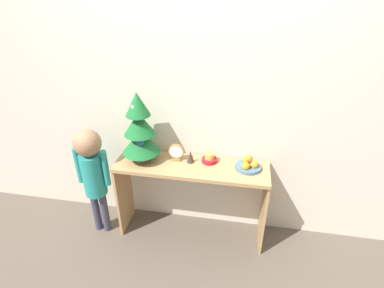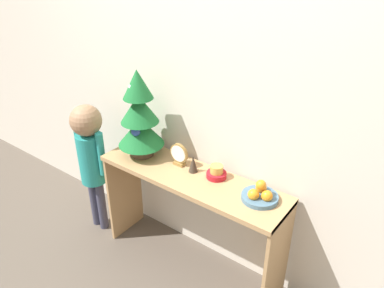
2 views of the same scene
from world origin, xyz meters
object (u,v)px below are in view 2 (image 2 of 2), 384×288
object	(u,v)px
singing_bowl	(216,173)
child_figure	(90,150)
mini_tree	(140,116)
figurine	(193,164)
fruit_bowl	(260,194)
desk_clock	(179,155)

from	to	relation	value
singing_bowl	child_figure	bearing A→B (deg)	-168.87
mini_tree	figurine	world-z (taller)	mini_tree
singing_bowl	child_figure	xyz separation A→B (m)	(-0.93, -0.18, -0.08)
fruit_bowl	singing_bowl	distance (m)	0.31
mini_tree	child_figure	bearing A→B (deg)	-163.06
figurine	fruit_bowl	bearing A→B (deg)	-1.35
singing_bowl	child_figure	distance (m)	0.95
mini_tree	singing_bowl	world-z (taller)	mini_tree
child_figure	singing_bowl	bearing A→B (deg)	11.13
singing_bowl	desk_clock	distance (m)	0.27
figurine	singing_bowl	bearing A→B (deg)	11.66
mini_tree	fruit_bowl	distance (m)	0.88
mini_tree	singing_bowl	xyz separation A→B (m)	(0.54, 0.06, -0.24)
desk_clock	child_figure	size ratio (longest dim) A/B	0.15
singing_bowl	figurine	distance (m)	0.15
figurine	child_figure	world-z (taller)	child_figure
mini_tree	desk_clock	world-z (taller)	mini_tree
fruit_bowl	singing_bowl	size ratio (longest dim) A/B	1.68
singing_bowl	desk_clock	size ratio (longest dim) A/B	0.82
fruit_bowl	desk_clock	world-z (taller)	desk_clock
fruit_bowl	figurine	world-z (taller)	fruit_bowl
fruit_bowl	desk_clock	distance (m)	0.57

